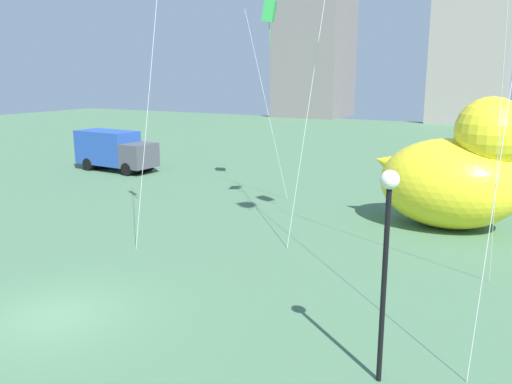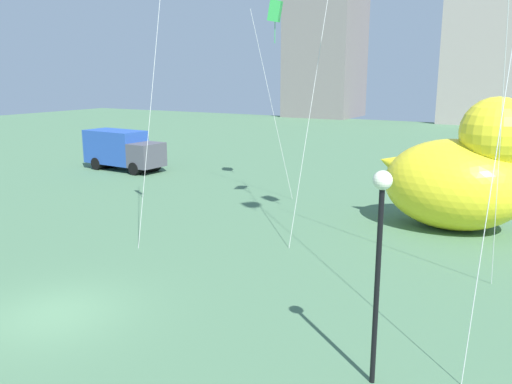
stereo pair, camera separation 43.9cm
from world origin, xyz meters
TOP-DOWN VIEW (x-y plane):
  - ground_plane at (0.00, 0.00)m, footprint 140.00×140.00m
  - giant_inflatable_duck at (8.70, 15.08)m, footprint 7.20×4.62m
  - lamppost at (9.17, 1.25)m, footprint 0.42×0.42m
  - box_truck at (-15.23, 18.79)m, footprint 6.36×2.68m
  - city_skyline at (1.79, 72.02)m, footprint 63.52×10.46m
  - kite_green at (-1.91, 17.26)m, footprint 2.23×1.93m

SIDE VIEW (x-z plane):
  - ground_plane at x=0.00m, z-range 0.00..0.00m
  - box_truck at x=-15.23m, z-range 0.02..2.87m
  - giant_inflatable_duck at x=8.70m, z-range -0.44..5.53m
  - lamppost at x=9.17m, z-range 1.11..6.03m
  - kite_green at x=-1.91m, z-range 4.75..15.60m
  - city_skyline at x=1.79m, z-range -1.33..32.53m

